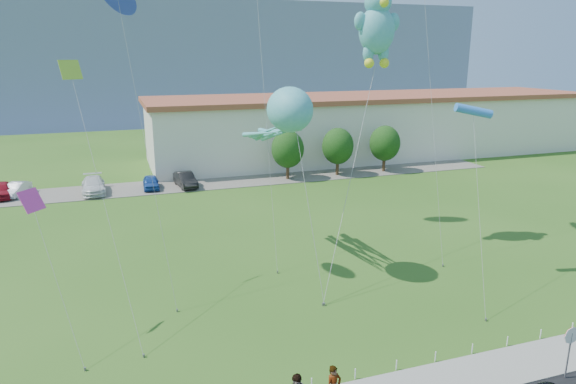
{
  "coord_description": "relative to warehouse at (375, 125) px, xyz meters",
  "views": [
    {
      "loc": [
        -7.9,
        -18.45,
        13.43
      ],
      "look_at": [
        1.15,
        8.0,
        5.92
      ],
      "focal_mm": 32.0,
      "sensor_mm": 36.0,
      "label": 1
    }
  ],
  "objects": [
    {
      "name": "ground",
      "position": [
        -26.0,
        -44.0,
        -4.12
      ],
      "size": [
        160.0,
        160.0,
        0.0
      ],
      "primitive_type": "plane",
      "color": "#2C5518",
      "rests_on": "ground"
    },
    {
      "name": "parked_car_blue",
      "position": [
        -30.7,
        -9.48,
        -3.41
      ],
      "size": [
        1.68,
        3.92,
        1.32
      ],
      "primitive_type": "imported",
      "rotation": [
        0.0,
        0.0,
        -0.03
      ],
      "color": "#1B4396",
      "rests_on": "parking_strip"
    },
    {
      "name": "small_kite_yellow",
      "position": [
        -35.51,
        -33.09,
        6.89
      ],
      "size": [
        3.05,
        9.41,
        13.07
      ],
      "color": "#96C12D",
      "rests_on": "ground"
    },
    {
      "name": "parked_car_silver",
      "position": [
        -43.36,
        -8.12,
        -3.42
      ],
      "size": [
        2.49,
        4.17,
        1.3
      ],
      "primitive_type": "imported",
      "rotation": [
        0.0,
        0.0,
        -0.3
      ],
      "color": "silver",
      "rests_on": "parking_strip"
    },
    {
      "name": "octopus_kite",
      "position": [
        -24.27,
        -33.53,
        5.59
      ],
      "size": [
        2.59,
        10.24,
        11.68
      ],
      "color": "teal",
      "rests_on": "ground"
    },
    {
      "name": "hill_ridge",
      "position": [
        -26.0,
        76.0,
        8.38
      ],
      "size": [
        160.0,
        50.0,
        25.0
      ],
      "primitive_type": "cube",
      "color": "slate",
      "rests_on": "ground"
    },
    {
      "name": "tree_near",
      "position": [
        -16.0,
        -10.0,
        -0.74
      ],
      "size": [
        3.6,
        3.6,
        5.47
      ],
      "color": "#3F2B19",
      "rests_on": "ground"
    },
    {
      "name": "parked_car_black",
      "position": [
        -27.22,
        -9.83,
        -3.31
      ],
      "size": [
        2.15,
        4.73,
        1.51
      ],
      "primitive_type": "imported",
      "rotation": [
        0.0,
        0.0,
        0.12
      ],
      "color": "black",
      "rests_on": "parking_strip"
    },
    {
      "name": "tree_far",
      "position": [
        -4.0,
        -10.0,
        -0.74
      ],
      "size": [
        3.6,
        3.6,
        5.47
      ],
      "color": "#3F2B19",
      "rests_on": "ground"
    },
    {
      "name": "parked_car_white",
      "position": [
        -36.25,
        -9.37,
        -3.29
      ],
      "size": [
        2.36,
        5.42,
        1.55
      ],
      "primitive_type": "imported",
      "rotation": [
        0.0,
        0.0,
        0.04
      ],
      "color": "silver",
      "rests_on": "parking_strip"
    },
    {
      "name": "stop_sign",
      "position": [
        -16.5,
        -48.21,
        -2.26
      ],
      "size": [
        0.8,
        0.07,
        2.5
      ],
      "color": "slate",
      "rests_on": "ground"
    },
    {
      "name": "small_kite_blue",
      "position": [
        -33.05,
        -32.02,
        11.98
      ],
      "size": [
        2.58,
        5.63,
        17.16
      ],
      "color": "#2732E0",
      "rests_on": "ground"
    },
    {
      "name": "tree_mid",
      "position": [
        -10.0,
        -10.0,
        -0.74
      ],
      "size": [
        3.6,
        3.6,
        5.47
      ],
      "color": "#3F2B19",
      "rests_on": "ground"
    },
    {
      "name": "parked_car_red",
      "position": [
        -44.65,
        -8.36,
        -3.32
      ],
      "size": [
        2.31,
        4.57,
        1.49
      ],
      "primitive_type": "imported",
      "rotation": [
        0.0,
        0.0,
        0.13
      ],
      "color": "maroon",
      "rests_on": "parking_strip"
    },
    {
      "name": "rope_fence",
      "position": [
        -26.0,
        -45.3,
        -3.87
      ],
      "size": [
        26.05,
        0.05,
        0.5
      ],
      "color": "white",
      "rests_on": "ground"
    },
    {
      "name": "teddy_bear_kite",
      "position": [
        -16.76,
        -30.6,
        11.23
      ],
      "size": [
        8.7,
        9.23,
        17.86
      ],
      "color": "teal",
      "rests_on": "ground"
    },
    {
      "name": "small_kite_pink",
      "position": [
        -37.6,
        -37.34,
        2.13
      ],
      "size": [
        2.51,
        4.64,
        7.31
      ],
      "color": "#E8339B",
      "rests_on": "ground"
    },
    {
      "name": "small_kite_cyan",
      "position": [
        -14.16,
        -37.81,
        6.07
      ],
      "size": [
        2.52,
        6.46,
        10.72
      ],
      "color": "blue",
      "rests_on": "ground"
    },
    {
      "name": "warehouse",
      "position": [
        0.0,
        0.0,
        0.0
      ],
      "size": [
        61.0,
        15.0,
        8.2
      ],
      "color": "beige",
      "rests_on": "ground"
    },
    {
      "name": "parking_strip",
      "position": [
        -26.0,
        -9.0,
        -4.09
      ],
      "size": [
        70.0,
        6.0,
        0.06
      ],
      "primitive_type": "cube",
      "color": "#59544C",
      "rests_on": "ground"
    }
  ]
}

